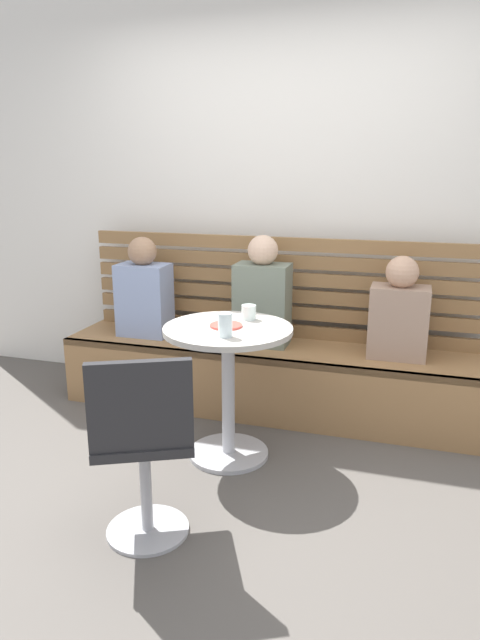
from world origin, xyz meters
TOP-DOWN VIEW (x-y plane):
  - ground at (0.00, 0.00)m, footprint 8.00×8.00m
  - back_wall at (0.00, 1.64)m, footprint 5.20×0.10m
  - booth_bench at (0.00, 1.20)m, footprint 2.70×0.52m
  - booth_backrest at (0.00, 1.44)m, footprint 2.65×0.04m
  - cafe_table at (-0.06, 0.55)m, footprint 0.68×0.68m
  - white_chair at (-0.16, -0.26)m, footprint 0.53×0.53m
  - person_adult at (-0.06, 1.24)m, footprint 0.34×0.22m
  - person_child_left at (0.78, 1.22)m, footprint 0.34×0.22m
  - person_child_middle at (-0.87, 1.20)m, footprint 0.34×0.22m
  - cup_glass_tall at (-0.02, 0.37)m, footprint 0.07×0.07m
  - cup_glass_short at (-0.00, 0.72)m, footprint 0.08×0.08m
  - plate_small at (-0.07, 0.55)m, footprint 0.17×0.17m

SIDE VIEW (x-z plane):
  - ground at x=0.00m, z-range 0.00..0.00m
  - booth_bench at x=0.00m, z-range 0.00..0.44m
  - white_chair at x=-0.16m, z-range 0.04..0.89m
  - cafe_table at x=-0.06m, z-range 0.15..0.89m
  - person_child_left at x=0.78m, z-range 0.40..1.01m
  - person_child_middle at x=-0.87m, z-range 0.40..1.07m
  - plate_small at x=-0.07m, z-range 0.74..0.75m
  - person_adult at x=-0.06m, z-range 0.40..1.10m
  - booth_backrest at x=0.00m, z-range 0.44..1.11m
  - cup_glass_short at x=0.00m, z-range 0.74..0.82m
  - cup_glass_tall at x=-0.02m, z-range 0.74..0.86m
  - back_wall at x=0.00m, z-range 0.00..2.90m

